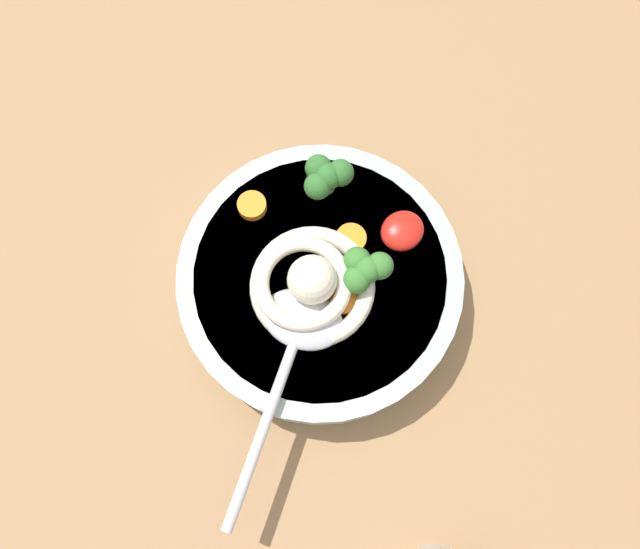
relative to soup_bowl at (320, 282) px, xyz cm
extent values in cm
cube|color=#936D47|center=(1.65, 3.65, -4.38)|extent=(104.82, 104.82, 4.01)
cylinder|color=#9EB2A3|center=(0.00, 0.00, -0.08)|extent=(21.62, 21.62, 4.58)
cylinder|color=olive|center=(0.00, 0.00, 0.11)|extent=(19.02, 19.02, 4.22)
torus|color=beige|center=(1.11, 0.40, 2.85)|extent=(9.23, 9.23, 1.27)
torus|color=beige|center=(1.71, 0.01, 3.87)|extent=(9.89, 9.89, 1.15)
sphere|color=beige|center=(1.11, 0.40, 4.51)|extent=(3.58, 3.58, 3.58)
ellipsoid|color=#B7B7BC|center=(3.31, 1.82, 3.02)|extent=(6.75, 7.38, 1.60)
cylinder|color=#B7B7BC|center=(9.89, 5.44, 3.02)|extent=(13.53, 7.93, 0.80)
ellipsoid|color=red|center=(-6.72, 1.77, 2.98)|extent=(3.40, 3.06, 1.53)
cylinder|color=#7A9E60|center=(-2.30, 2.45, 2.77)|extent=(1.03, 1.03, 1.11)
sphere|color=#38752D|center=(-2.30, 2.45, 4.33)|extent=(2.03, 2.03, 2.03)
sphere|color=#38752D|center=(-1.28, 2.45, 4.15)|extent=(2.03, 2.03, 2.03)
sphere|color=#38752D|center=(-3.22, 2.82, 4.24)|extent=(2.03, 2.03, 2.03)
sphere|color=#38752D|center=(-2.30, 1.43, 4.19)|extent=(2.03, 2.03, 2.03)
cylinder|color=#7A9E60|center=(-5.11, -4.79, 2.78)|extent=(1.05, 1.05, 1.13)
sphere|color=#2D6628|center=(-5.11, -4.79, 4.37)|extent=(2.06, 2.06, 2.06)
sphere|color=#2D6628|center=(-4.08, -4.79, 4.18)|extent=(2.06, 2.06, 2.06)
sphere|color=#2D6628|center=(-6.05, -4.42, 4.28)|extent=(2.06, 2.06, 2.06)
sphere|color=#2D6628|center=(-5.11, -5.82, 4.22)|extent=(2.06, 2.06, 2.06)
cylinder|color=orange|center=(-3.55, -0.45, 2.55)|extent=(2.33, 2.33, 0.68)
cylinder|color=orange|center=(0.26, -7.48, 2.61)|extent=(2.22, 2.22, 0.80)
cylinder|color=orange|center=(0.14, 2.75, 2.57)|extent=(2.03, 2.03, 0.71)
camera|label=1|loc=(8.40, 9.30, 45.78)|focal=34.07mm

